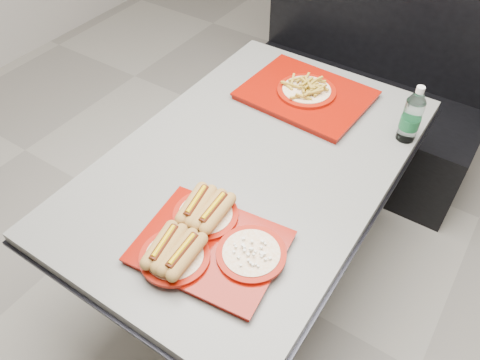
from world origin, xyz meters
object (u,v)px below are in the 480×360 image
Objects in this scene: tray_near at (206,240)px; diner_table at (252,191)px; water_bottle at (412,117)px; tray_far at (306,92)px; booth_bench at (360,91)px.

diner_table is at bearing 102.79° from tray_near.
water_bottle reaches higher than diner_table.
water_bottle is at bearing -2.92° from tray_far.
tray_near is (0.09, -1.49, 0.38)m from booth_bench.
booth_bench is 0.92m from water_bottle.
tray_far is at bearing 92.14° from diner_table.
tray_near is 0.83m from tray_far.
tray_near is (0.09, -0.40, 0.20)m from diner_table.
booth_bench reaches higher than diner_table.
diner_table is 6.37× the size of water_bottle.
tray_near reaches higher than diner_table.
diner_table is 1.11m from booth_bench.
booth_bench is 6.05× the size of water_bottle.
diner_table is at bearing -90.00° from booth_bench.
tray_near is 1.99× the size of water_bottle.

